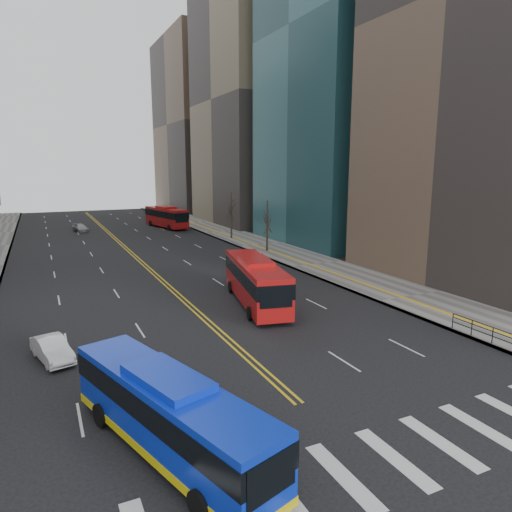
% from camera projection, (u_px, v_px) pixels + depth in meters
% --- Properties ---
extents(ground, '(220.00, 220.00, 0.00)m').
position_uv_depth(ground, '(370.00, 467.00, 16.67)').
color(ground, black).
extents(sidewalk_right, '(7.00, 130.00, 0.15)m').
position_uv_depth(sidewalk_right, '(260.00, 245.00, 63.92)').
color(sidewalk_right, '#65625E').
rests_on(sidewalk_right, ground).
extents(crosswalk, '(26.70, 4.00, 0.01)m').
position_uv_depth(crosswalk, '(370.00, 467.00, 16.67)').
color(crosswalk, silver).
rests_on(crosswalk, ground).
extents(centerline, '(0.55, 100.00, 0.01)m').
position_uv_depth(centerline, '(121.00, 243.00, 65.41)').
color(centerline, gold).
rests_on(centerline, ground).
extents(office_towers, '(83.00, 134.00, 58.00)m').
position_uv_depth(office_towers, '(99.00, 83.00, 72.84)').
color(office_towers, gray).
rests_on(office_towers, ground).
extents(pedestrian_railing, '(0.06, 6.06, 1.02)m').
position_uv_depth(pedestrian_railing, '(493.00, 333.00, 27.86)').
color(pedestrian_railing, black).
rests_on(pedestrian_railing, sidewalk_right).
extents(street_trees, '(35.20, 47.20, 7.60)m').
position_uv_depth(street_trees, '(76.00, 230.00, 43.33)').
color(street_trees, black).
rests_on(street_trees, ground).
extents(blue_bus, '(5.56, 11.28, 3.25)m').
position_uv_depth(blue_bus, '(168.00, 412.00, 17.21)').
color(blue_bus, '#0D2BC4').
rests_on(blue_bus, ground).
extents(red_bus_near, '(5.06, 12.06, 3.71)m').
position_uv_depth(red_bus_near, '(256.00, 279.00, 36.14)').
color(red_bus_near, '#B71313').
rests_on(red_bus_near, ground).
extents(red_bus_far, '(5.09, 12.48, 3.83)m').
position_uv_depth(red_bus_far, '(166.00, 216.00, 82.11)').
color(red_bus_far, '#B71313').
rests_on(red_bus_far, ground).
extents(car_white, '(2.39, 4.23, 1.32)m').
position_uv_depth(car_white, '(52.00, 349.00, 25.76)').
color(car_white, white).
rests_on(car_white, ground).
extents(car_dark_mid, '(1.76, 3.71, 1.22)m').
position_uv_depth(car_dark_mid, '(239.00, 259.00, 51.35)').
color(car_dark_mid, black).
rests_on(car_dark_mid, ground).
extents(car_silver, '(2.52, 4.51, 1.24)m').
position_uv_depth(car_silver, '(81.00, 228.00, 77.16)').
color(car_silver, gray).
rests_on(car_silver, ground).
extents(car_dark_far, '(3.61, 5.34, 1.36)m').
position_uv_depth(car_dark_far, '(171.00, 221.00, 87.03)').
color(car_dark_far, black).
rests_on(car_dark_far, ground).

